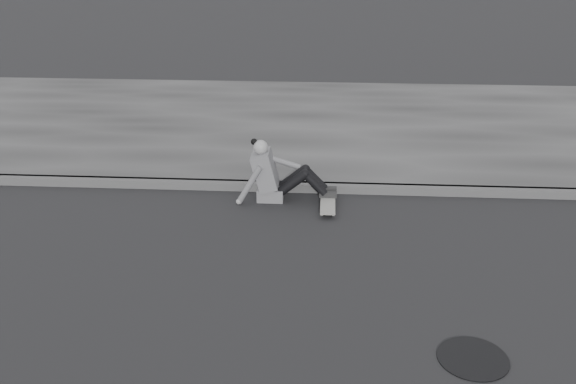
% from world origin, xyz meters
% --- Properties ---
extents(ground, '(80.00, 80.00, 0.00)m').
position_xyz_m(ground, '(0.00, 0.00, 0.00)').
color(ground, black).
rests_on(ground, ground).
extents(curb, '(24.00, 0.16, 0.12)m').
position_xyz_m(curb, '(0.00, 2.58, 0.06)').
color(curb, '#434343').
rests_on(curb, ground).
extents(sidewalk, '(24.00, 6.00, 0.12)m').
position_xyz_m(sidewalk, '(0.00, 5.60, 0.06)').
color(sidewalk, '#343434').
rests_on(sidewalk, ground).
extents(manhole, '(0.64, 0.64, 0.01)m').
position_xyz_m(manhole, '(2.57, -1.12, 0.01)').
color(manhole, black).
rests_on(manhole, ground).
extents(skateboard, '(0.20, 0.78, 0.09)m').
position_xyz_m(skateboard, '(1.24, 2.03, 0.07)').
color(skateboard, gray).
rests_on(skateboard, ground).
extents(seated_woman, '(1.38, 0.46, 0.88)m').
position_xyz_m(seated_woman, '(0.51, 2.28, 0.36)').
color(seated_woman, '#59595C').
rests_on(seated_woman, ground).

